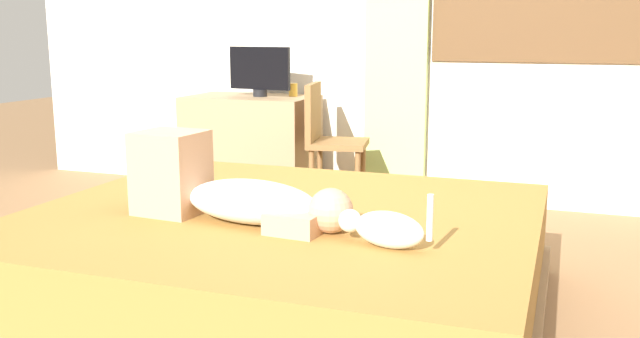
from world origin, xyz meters
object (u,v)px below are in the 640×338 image
(tv_monitor, at_px, (260,71))
(cup, at_px, (293,90))
(bed, at_px, (282,264))
(desk, at_px, (252,147))
(person_lying, at_px, (230,192))
(cat, at_px, (384,228))
(chair_by_desk, at_px, (328,136))

(tv_monitor, bearing_deg, cup, 21.28)
(bed, xyz_separation_m, desk, (-1.05, 1.92, 0.14))
(bed, bearing_deg, person_lying, -126.50)
(cat, relative_size, chair_by_desk, 0.41)
(person_lying, height_order, cat, person_lying)
(cat, relative_size, tv_monitor, 0.74)
(desk, xyz_separation_m, chair_by_desk, (0.65, -0.18, 0.14))
(cat, xyz_separation_m, tv_monitor, (-1.50, 2.25, 0.40))
(person_lying, bearing_deg, cup, 105.63)
(bed, xyz_separation_m, cat, (0.53, -0.33, 0.30))
(person_lying, relative_size, cup, 10.11)
(cat, height_order, chair_by_desk, chair_by_desk)
(bed, xyz_separation_m, tv_monitor, (-0.98, 1.92, 0.70))
(person_lying, distance_m, chair_by_desk, 1.95)
(cat, distance_m, tv_monitor, 2.73)
(tv_monitor, bearing_deg, cat, -56.24)
(bed, xyz_separation_m, cup, (-0.75, 2.01, 0.56))
(cup, height_order, chair_by_desk, chair_by_desk)
(person_lying, relative_size, desk, 1.05)
(tv_monitor, distance_m, chair_by_desk, 0.73)
(bed, height_order, tv_monitor, tv_monitor)
(tv_monitor, bearing_deg, person_lying, -68.42)
(tv_monitor, bearing_deg, bed, -63.10)
(bed, relative_size, chair_by_desk, 2.48)
(desk, bearing_deg, cat, -54.97)
(bed, relative_size, person_lying, 2.27)
(bed, bearing_deg, desk, 118.61)
(bed, bearing_deg, chair_by_desk, 102.95)
(desk, bearing_deg, person_lying, -66.72)
(chair_by_desk, bearing_deg, cat, -65.82)
(person_lying, bearing_deg, bed, 53.50)
(cup, distance_m, chair_by_desk, 0.52)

